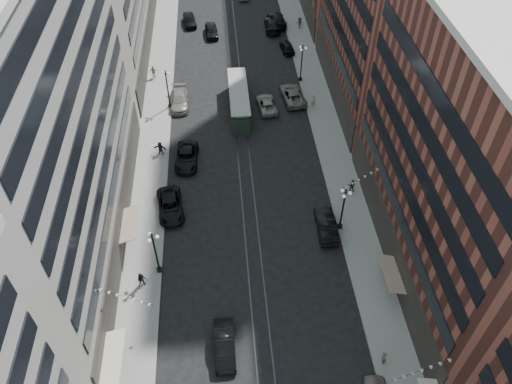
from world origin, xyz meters
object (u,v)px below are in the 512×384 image
object	(u,v)px
car_7	(186,157)
car_11	(293,95)
car_extra_1	(287,47)
pedestrian_4	(384,358)
pedestrian_9	(300,23)
car_9	(190,20)
pedestrian_7	(352,185)
pedestrian_6	(154,72)
car_10	(326,225)
car_extra_0	(277,20)
pedestrian_2	(142,280)
car_13	(211,31)
car_8	(179,100)
pedestrian_5	(160,148)
lamppost_sw_far	(155,251)
lamppost_se_mid	(302,62)
car_12	(272,25)
pedestrian_8	(313,100)
lamppost_se_far	(343,208)
car_extra_2	(267,104)
lamppost_sw_mid	(168,88)
streetcar	(239,101)
car_2	(170,206)
car_5	(225,345)

from	to	relation	value
car_7	car_11	bearing A→B (deg)	42.18
car_7	car_extra_1	world-z (taller)	car_7
pedestrian_4	pedestrian_9	xyz separation A→B (m)	(1.53, 58.48, 0.11)
car_9	pedestrian_7	world-z (taller)	pedestrian_7
pedestrian_6	car_10	bearing A→B (deg)	137.20
car_10	car_extra_0	world-z (taller)	car_extra_0
pedestrian_2	car_13	xyz separation A→B (m)	(7.41, 48.10, -0.21)
car_8	pedestrian_4	bearing A→B (deg)	-67.10
pedestrian_5	pedestrian_6	bearing A→B (deg)	112.83
lamppost_sw_far	car_11	xyz separation A→B (m)	(16.61, 27.42, -2.26)
car_8	car_10	xyz separation A→B (m)	(15.63, -23.72, 0.02)
car_extra_1	lamppost_se_mid	bearing A→B (deg)	89.34
car_extra_0	car_extra_1	distance (m)	8.81
pedestrian_9	car_extra_1	world-z (taller)	pedestrian_9
car_12	pedestrian_8	distance (m)	22.32
lamppost_se_far	car_10	distance (m)	2.71
lamppost_sw_far	car_extra_2	distance (m)	28.87
pedestrian_4	lamppost_se_far	bearing A→B (deg)	5.50
car_7	lamppost_se_far	bearing A→B (deg)	-33.50
lamppost_sw_mid	streetcar	xyz separation A→B (m)	(9.20, -1.33, -1.68)
car_9	car_12	world-z (taller)	car_12
car_2	car_extra_0	bearing A→B (deg)	61.16
streetcar	pedestrian_8	world-z (taller)	streetcar
pedestrian_6	pedestrian_5	bearing A→B (deg)	110.83
car_extra_1	car_12	bearing A→B (deg)	-84.07
streetcar	car_extra_2	xyz separation A→B (m)	(3.73, 0.03, -0.70)
lamppost_se_far	lamppost_sw_far	bearing A→B (deg)	-167.74
lamppost_se_mid	car_8	distance (m)	17.86
car_12	car_extra_1	size ratio (longest dim) A/B	1.39
pedestrian_4	car_11	size ratio (longest dim) A/B	0.26
car_5	car_2	bearing A→B (deg)	106.30
car_7	pedestrian_4	bearing A→B (deg)	-55.37
car_5	pedestrian_2	distance (m)	10.23
car_8	pedestrian_9	distance (m)	27.80
car_11	car_extra_0	distance (m)	21.94
car_10	car_extra_0	distance (m)	45.59
car_11	pedestrian_7	xyz separation A→B (m)	(4.14, -18.20, 0.11)
lamppost_se_far	car_10	world-z (taller)	lamppost_se_far
pedestrian_5	car_extra_1	bearing A→B (deg)	68.56
car_2	pedestrian_4	distance (m)	26.19
pedestrian_7	car_extra_0	xyz separation A→B (m)	(-3.75, 40.14, -0.07)
lamppost_sw_far	car_2	size ratio (longest dim) A/B	0.98
car_13	pedestrian_7	xyz separation A→B (m)	(14.78, -37.29, 0.13)
car_7	car_extra_1	bearing A→B (deg)	61.36
lamppost_sw_mid	pedestrian_2	size ratio (longest dim) A/B	3.13
lamppost_sw_mid	pedestrian_6	xyz separation A→B (m)	(-2.53, 7.34, -2.00)
pedestrian_2	car_10	distance (m)	19.10
car_11	car_13	distance (m)	21.85
pedestrian_8	car_10	bearing A→B (deg)	79.05
pedestrian_5	pedestrian_9	xyz separation A→B (m)	(21.25, 30.19, 0.04)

